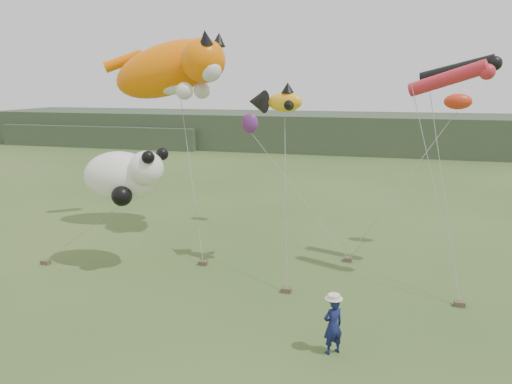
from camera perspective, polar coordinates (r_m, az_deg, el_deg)
ground at (r=15.55m, az=-0.11°, el=-16.42°), size 120.00×120.00×0.00m
headland at (r=58.49m, az=8.53°, el=6.77°), size 90.00×13.00×4.00m
festival_attendant at (r=14.61m, az=8.79°, el=-14.85°), size 0.73×0.70×1.68m
sandbag_anchors at (r=19.99m, az=0.53°, el=-9.35°), size 16.72×4.12×0.18m
cat_kite at (r=25.23m, az=-9.17°, el=13.80°), size 7.32×4.09×4.01m
fish_kite at (r=19.71m, az=2.14°, el=10.33°), size 2.41×1.60×1.20m
tube_kites at (r=20.15m, az=22.20°, el=12.48°), size 3.33×2.84×1.56m
panda_kite at (r=20.75m, az=-14.86°, el=1.79°), size 3.61×2.34×2.25m
misc_kites at (r=24.17m, az=10.35°, el=8.86°), size 10.77×2.26×2.12m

